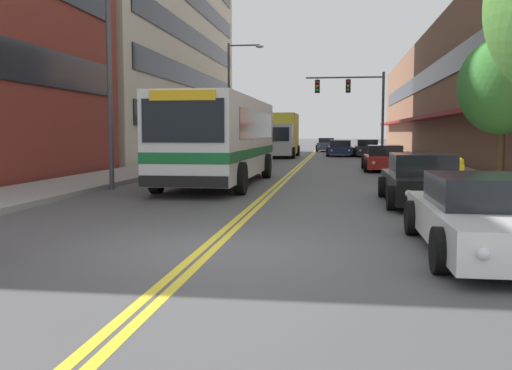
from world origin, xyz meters
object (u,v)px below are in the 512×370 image
at_px(traffic_signal_mast, 356,98).
at_px(street_lamp_left_far, 234,91).
at_px(car_black_parked_right_far, 422,181).
at_px(street_lamp_left_near, 117,56).
at_px(street_tree_right_mid, 503,86).
at_px(car_white_parked_right_foreground, 489,217).
at_px(car_beige_parked_left_mid, 248,150).
at_px(car_red_parked_right_mid, 385,159).
at_px(car_slate_blue_moving_second, 326,145).
at_px(box_truck, 280,135).
at_px(city_bus, 222,136).
at_px(fire_hydrant, 460,172).
at_px(car_navy_moving_lead, 340,149).
at_px(car_charcoal_parked_right_end, 367,149).

relative_size(traffic_signal_mast, street_lamp_left_far, 0.77).
xyz_separation_m(car_black_parked_right_far, street_lamp_left_near, (-9.34, 2.35, 3.75)).
bearing_deg(street_tree_right_mid, car_white_parked_right_foreground, -105.82).
height_order(car_beige_parked_left_mid, car_red_parked_right_mid, car_beige_parked_left_mid).
height_order(car_beige_parked_left_mid, traffic_signal_mast, traffic_signal_mast).
bearing_deg(car_slate_blue_moving_second, street_lamp_left_near, -98.82).
height_order(car_white_parked_right_foreground, street_lamp_left_far, street_lamp_left_far).
xyz_separation_m(car_black_parked_right_far, traffic_signal_mast, (-0.99, 25.27, 3.70)).
relative_size(box_truck, traffic_signal_mast, 1.18).
relative_size(city_bus, car_red_parked_right_mid, 2.46).
xyz_separation_m(car_black_parked_right_far, fire_hydrant, (1.64, 3.33, 0.02)).
distance_m(car_navy_moving_lead, fire_hydrant, 27.22).
relative_size(car_beige_parked_left_mid, car_navy_moving_lead, 0.93).
bearing_deg(car_black_parked_right_far, car_charcoal_parked_right_end, 89.79).
relative_size(car_black_parked_right_far, car_navy_moving_lead, 1.04).
bearing_deg(city_bus, car_black_parked_right_far, -38.10).
height_order(box_truck, street_lamp_left_far, street_lamp_left_far).
relative_size(car_beige_parked_left_mid, box_truck, 0.58).
bearing_deg(car_beige_parked_left_mid, box_truck, 52.46).
xyz_separation_m(street_lamp_left_far, street_tree_right_mid, (12.53, -18.23, -1.27)).
bearing_deg(box_truck, street_lamp_left_far, -119.61).
xyz_separation_m(car_black_parked_right_far, car_charcoal_parked_right_end, (0.11, 29.90, 0.01)).
height_order(car_navy_moving_lead, car_slate_blue_moving_second, car_slate_blue_moving_second).
relative_size(street_lamp_left_near, street_tree_right_mid, 1.48).
distance_m(city_bus, car_black_parked_right_far, 8.26).
height_order(car_slate_blue_moving_second, street_lamp_left_far, street_lamp_left_far).
relative_size(car_charcoal_parked_right_end, box_truck, 0.64).
height_order(car_black_parked_right_far, car_navy_moving_lead, car_black_parked_right_far).
height_order(city_bus, street_lamp_left_near, street_lamp_left_near).
xyz_separation_m(car_navy_moving_lead, car_slate_blue_moving_second, (-1.29, 11.11, 0.03)).
relative_size(city_bus, street_tree_right_mid, 2.15).
height_order(car_red_parked_right_mid, car_charcoal_parked_right_end, car_charcoal_parked_right_end).
distance_m(car_red_parked_right_mid, car_navy_moving_lead, 17.25).
height_order(car_beige_parked_left_mid, street_tree_right_mid, street_tree_right_mid).
relative_size(car_white_parked_right_foreground, fire_hydrant, 5.32).
bearing_deg(car_black_parked_right_far, street_lamp_left_far, 111.83).
relative_size(car_navy_moving_lead, car_slate_blue_moving_second, 0.92).
bearing_deg(car_white_parked_right_foreground, car_slate_blue_moving_second, 94.09).
bearing_deg(street_tree_right_mid, fire_hydrant, -136.93).
distance_m(car_beige_parked_left_mid, car_white_parked_right_foreground, 32.61).
distance_m(car_charcoal_parked_right_end, street_tree_right_mid, 25.40).
xyz_separation_m(city_bus, car_slate_blue_moving_second, (3.16, 36.37, -1.12)).
relative_size(car_white_parked_right_foreground, street_lamp_left_far, 0.62).
bearing_deg(car_beige_parked_left_mid, car_white_parked_right_foreground, -74.41).
bearing_deg(fire_hydrant, street_lamp_left_far, 118.87).
bearing_deg(car_white_parked_right_foreground, fire_hydrant, 81.03).
bearing_deg(car_white_parked_right_foreground, car_beige_parked_left_mid, 105.59).
xyz_separation_m(city_bus, street_lamp_left_far, (-2.81, 18.05, 2.97)).
xyz_separation_m(car_beige_parked_left_mid, street_lamp_left_near, (-0.70, -22.79, 3.72)).
distance_m(street_lamp_left_near, street_lamp_left_far, 20.75).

